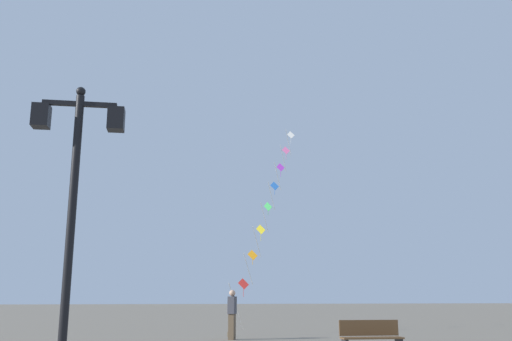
{
  "coord_description": "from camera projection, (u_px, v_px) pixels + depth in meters",
  "views": [
    {
      "loc": [
        -1.07,
        -0.22,
        1.53
      ],
      "look_at": [
        1.87,
        19.27,
        6.0
      ],
      "focal_mm": 38.6,
      "sensor_mm": 36.0,
      "label": 1
    }
  ],
  "objects": [
    {
      "name": "kite_train",
      "position": [
        268.0,
        205.0,
        27.02
      ],
      "size": [
        4.8,
        9.38,
        11.03
      ],
      "color": "brown",
      "rests_on": "ground_plane"
    },
    {
      "name": "twin_lantern_lamp_post",
      "position": [
        75.0,
        175.0,
        9.22
      ],
      "size": [
        1.53,
        0.28,
        5.06
      ],
      "color": "black",
      "rests_on": "ground_plane"
    },
    {
      "name": "kite_flyer",
      "position": [
        232.0,
        313.0,
        19.46
      ],
      "size": [
        0.38,
        0.62,
        1.71
      ],
      "rotation": [
        0.0,
        0.0,
        1.19
      ],
      "color": "brown",
      "rests_on": "ground_plane"
    },
    {
      "name": "park_bench",
      "position": [
        371.0,
        338.0,
        14.22
      ],
      "size": [
        1.61,
        0.46,
        0.89
      ],
      "rotation": [
        0.0,
        0.0,
        -0.01
      ],
      "color": "brown",
      "rests_on": "ground_plane"
    },
    {
      "name": "ground_plane",
      "position": [
        200.0,
        340.0,
        19.31
      ],
      "size": [
        160.0,
        160.0,
        0.0
      ],
      "primitive_type": "plane",
      "color": "#756B5B"
    }
  ]
}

